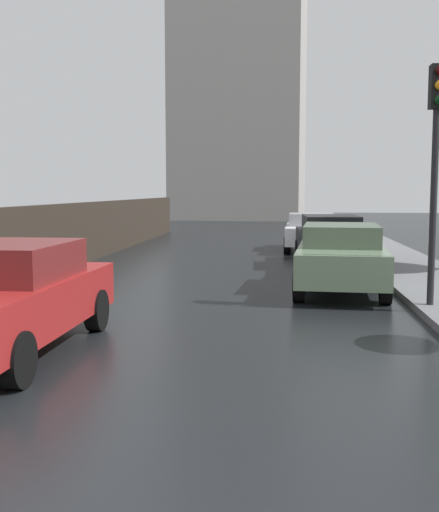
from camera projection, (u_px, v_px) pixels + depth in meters
name	position (u px, v px, depth m)	size (l,w,h in m)	color
car_white_near_kerb	(311.00, 231.00, 22.71)	(1.99, 4.12, 1.34)	silver
car_red_far_ahead	(8.00, 297.00, 8.39)	(1.79, 4.41, 1.47)	maroon
car_green_behind_camera	(341.00, 256.00, 13.58)	(2.14, 4.60, 1.43)	slate
car_black_far_lane	(329.00, 240.00, 18.02)	(1.86, 4.58, 1.47)	black
traffic_light	(436.00, 140.00, 10.92)	(0.26, 0.39, 4.19)	black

